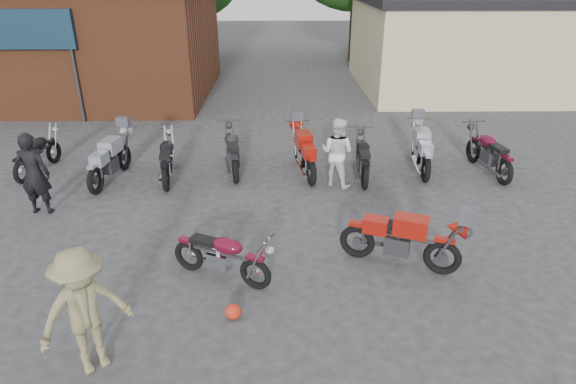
{
  "coord_description": "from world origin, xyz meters",
  "views": [
    {
      "loc": [
        -0.02,
        -6.01,
        4.72
      ],
      "look_at": [
        0.1,
        2.2,
        0.9
      ],
      "focal_mm": 30.0,
      "sensor_mm": 36.0,
      "label": 1
    }
  ],
  "objects_px": {
    "row_bike_5": "(363,155)",
    "sportbike": "(402,236)",
    "row_bike_0": "(37,152)",
    "row_bike_1": "(110,157)",
    "row_bike_6": "(422,147)",
    "row_bike_7": "(489,150)",
    "row_bike_3": "(232,148)",
    "row_bike_2": "(167,156)",
    "person_tan": "(85,312)",
    "vintage_motorcycle": "(222,253)",
    "person_light": "(337,152)",
    "row_bike_4": "(304,150)",
    "person_dark": "(34,174)",
    "helmet": "(233,312)"
  },
  "relations": [
    {
      "from": "row_bike_7",
      "to": "person_tan",
      "type": "bearing_deg",
      "value": 122.78
    },
    {
      "from": "helmet",
      "to": "row_bike_4",
      "type": "relative_size",
      "value": 0.12
    },
    {
      "from": "row_bike_1",
      "to": "row_bike_6",
      "type": "distance_m",
      "value": 7.72
    },
    {
      "from": "row_bike_0",
      "to": "row_bike_1",
      "type": "relative_size",
      "value": 0.9
    },
    {
      "from": "person_tan",
      "to": "row_bike_1",
      "type": "bearing_deg",
      "value": 68.91
    },
    {
      "from": "person_light",
      "to": "row_bike_4",
      "type": "xyz_separation_m",
      "value": [
        -0.73,
        0.76,
        -0.21
      ]
    },
    {
      "from": "vintage_motorcycle",
      "to": "row_bike_2",
      "type": "relative_size",
      "value": 0.89
    },
    {
      "from": "row_bike_4",
      "to": "row_bike_7",
      "type": "xyz_separation_m",
      "value": [
        4.63,
        -0.03,
        -0.01
      ]
    },
    {
      "from": "person_light",
      "to": "row_bike_7",
      "type": "height_order",
      "value": "person_light"
    },
    {
      "from": "vintage_motorcycle",
      "to": "row_bike_1",
      "type": "xyz_separation_m",
      "value": [
        -3.16,
        4.22,
        0.09
      ]
    },
    {
      "from": "row_bike_5",
      "to": "row_bike_6",
      "type": "height_order",
      "value": "row_bike_6"
    },
    {
      "from": "person_dark",
      "to": "person_light",
      "type": "height_order",
      "value": "person_dark"
    },
    {
      "from": "row_bike_0",
      "to": "row_bike_7",
      "type": "distance_m",
      "value": 11.34
    },
    {
      "from": "helmet",
      "to": "row_bike_3",
      "type": "height_order",
      "value": "row_bike_3"
    },
    {
      "from": "row_bike_6",
      "to": "row_bike_7",
      "type": "bearing_deg",
      "value": -91.77
    },
    {
      "from": "vintage_motorcycle",
      "to": "row_bike_1",
      "type": "relative_size",
      "value": 0.85
    },
    {
      "from": "helmet",
      "to": "row_bike_3",
      "type": "bearing_deg",
      "value": 95.04
    },
    {
      "from": "person_light",
      "to": "row_bike_7",
      "type": "xyz_separation_m",
      "value": [
        3.9,
        0.73,
        -0.23
      ]
    },
    {
      "from": "sportbike",
      "to": "person_light",
      "type": "xyz_separation_m",
      "value": [
        -0.75,
        3.48,
        0.24
      ]
    },
    {
      "from": "row_bike_5",
      "to": "row_bike_1",
      "type": "bearing_deg",
      "value": 95.04
    },
    {
      "from": "row_bike_7",
      "to": "row_bike_1",
      "type": "bearing_deg",
      "value": 84.68
    },
    {
      "from": "sportbike",
      "to": "row_bike_6",
      "type": "height_order",
      "value": "row_bike_6"
    },
    {
      "from": "row_bike_5",
      "to": "sportbike",
      "type": "bearing_deg",
      "value": -175.53
    },
    {
      "from": "helmet",
      "to": "row_bike_1",
      "type": "relative_size",
      "value": 0.12
    },
    {
      "from": "vintage_motorcycle",
      "to": "helmet",
      "type": "relative_size",
      "value": 7.1
    },
    {
      "from": "row_bike_3",
      "to": "row_bike_6",
      "type": "distance_m",
      "value": 4.8
    },
    {
      "from": "row_bike_6",
      "to": "row_bike_5",
      "type": "bearing_deg",
      "value": 111.22
    },
    {
      "from": "helmet",
      "to": "row_bike_1",
      "type": "distance_m",
      "value": 6.24
    },
    {
      "from": "person_tan",
      "to": "row_bike_5",
      "type": "xyz_separation_m",
      "value": [
        4.44,
        6.27,
        -0.31
      ]
    },
    {
      "from": "row_bike_2",
      "to": "person_tan",
      "type": "bearing_deg",
      "value": 175.62
    },
    {
      "from": "row_bike_3",
      "to": "row_bike_7",
      "type": "height_order",
      "value": "row_bike_3"
    },
    {
      "from": "helmet",
      "to": "row_bike_5",
      "type": "bearing_deg",
      "value": 62.89
    },
    {
      "from": "person_dark",
      "to": "row_bike_5",
      "type": "xyz_separation_m",
      "value": [
        7.11,
        1.83,
        -0.31
      ]
    },
    {
      "from": "row_bike_1",
      "to": "helmet",
      "type": "bearing_deg",
      "value": -138.92
    },
    {
      "from": "vintage_motorcycle",
      "to": "person_light",
      "type": "height_order",
      "value": "person_light"
    },
    {
      "from": "person_light",
      "to": "row_bike_3",
      "type": "xyz_separation_m",
      "value": [
        -2.54,
        0.93,
        -0.22
      ]
    },
    {
      "from": "row_bike_6",
      "to": "row_bike_7",
      "type": "xyz_separation_m",
      "value": [
        1.64,
        -0.21,
        -0.01
      ]
    },
    {
      "from": "vintage_motorcycle",
      "to": "row_bike_5",
      "type": "bearing_deg",
      "value": 80.92
    },
    {
      "from": "row_bike_3",
      "to": "row_bike_6",
      "type": "bearing_deg",
      "value": -99.39
    },
    {
      "from": "sportbike",
      "to": "row_bike_3",
      "type": "distance_m",
      "value": 5.5
    },
    {
      "from": "vintage_motorcycle",
      "to": "row_bike_4",
      "type": "xyz_separation_m",
      "value": [
        1.55,
        4.61,
        0.1
      ]
    },
    {
      "from": "person_tan",
      "to": "row_bike_3",
      "type": "distance_m",
      "value": 6.8
    },
    {
      "from": "vintage_motorcycle",
      "to": "person_tan",
      "type": "relative_size",
      "value": 1.0
    },
    {
      "from": "row_bike_4",
      "to": "row_bike_6",
      "type": "distance_m",
      "value": 3.0
    },
    {
      "from": "row_bike_4",
      "to": "person_dark",
      "type": "bearing_deg",
      "value": 100.81
    },
    {
      "from": "row_bike_4",
      "to": "row_bike_1",
      "type": "bearing_deg",
      "value": 85.39
    },
    {
      "from": "row_bike_7",
      "to": "row_bike_0",
      "type": "bearing_deg",
      "value": 81.45
    },
    {
      "from": "person_tan",
      "to": "row_bike_5",
      "type": "relative_size",
      "value": 0.9
    },
    {
      "from": "row_bike_4",
      "to": "helmet",
      "type": "bearing_deg",
      "value": 157.46
    },
    {
      "from": "person_tan",
      "to": "row_bike_7",
      "type": "height_order",
      "value": "person_tan"
    }
  ]
}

